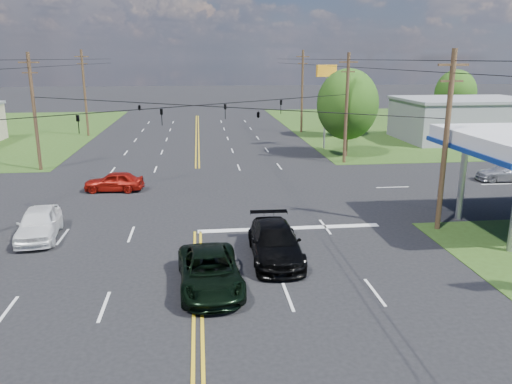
{
  "coord_description": "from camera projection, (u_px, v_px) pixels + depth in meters",
  "views": [
    {
      "loc": [
        0.25,
        -21.47,
        9.02
      ],
      "look_at": [
        3.38,
        6.0,
        1.59
      ],
      "focal_mm": 35.0,
      "sensor_mm": 36.0,
      "label": 1
    }
  ],
  "objects": [
    {
      "name": "suv_black",
      "position": [
        275.0,
        242.0,
        23.0
      ],
      "size": [
        2.36,
        5.56,
        1.6
      ],
      "primitive_type": "imported",
      "rotation": [
        0.0,
        0.0,
        -0.02
      ],
      "color": "black",
      "rests_on": "ground"
    },
    {
      "name": "tree_right_a",
      "position": [
        348.0,
        104.0,
        46.21
      ],
      "size": [
        5.7,
        5.7,
        8.18
      ],
      "color": "#442A1D",
      "rests_on": "ground"
    },
    {
      "name": "span_wire_signals",
      "position": [
        195.0,
        106.0,
        32.87
      ],
      "size": [
        26.0,
        18.0,
        1.13
      ],
      "color": "black",
      "rests_on": "ground"
    },
    {
      "name": "retail_ne",
      "position": [
        464.0,
        121.0,
        56.33
      ],
      "size": [
        14.0,
        10.0,
        4.4
      ],
      "primitive_type": "cube",
      "color": "gray",
      "rests_on": "ground"
    },
    {
      "name": "grass_ne",
      "position": [
        452.0,
        126.0,
        68.96
      ],
      "size": [
        46.0,
        48.0,
        0.03
      ],
      "primitive_type": "cube",
      "color": "#2C4516",
      "rests_on": "ground"
    },
    {
      "name": "pole_right_far",
      "position": [
        302.0,
        90.0,
        61.37
      ],
      "size": [
        1.6,
        0.28,
        10.0
      ],
      "color": "#442A1D",
      "rests_on": "ground"
    },
    {
      "name": "tree_far_r",
      "position": [
        455.0,
        93.0,
        65.76
      ],
      "size": [
        5.32,
        5.32,
        7.63
      ],
      "color": "#442A1D",
      "rests_on": "ground"
    },
    {
      "name": "stop_bar",
      "position": [
        289.0,
        228.0,
        27.3
      ],
      "size": [
        10.0,
        0.5,
        0.02
      ],
      "primitive_type": "cube",
      "color": "silver",
      "rests_on": "ground"
    },
    {
      "name": "ground",
      "position": [
        198.0,
        193.0,
        34.42
      ],
      "size": [
        280.0,
        280.0,
        0.0
      ],
      "primitive_type": "plane",
      "color": "black",
      "rests_on": "ground"
    },
    {
      "name": "pole_ne",
      "position": [
        346.0,
        107.0,
        43.21
      ],
      "size": [
        1.6,
        0.28,
        9.5
      ],
      "color": "#442A1D",
      "rests_on": "ground"
    },
    {
      "name": "pole_se",
      "position": [
        446.0,
        140.0,
        25.94
      ],
      "size": [
        1.6,
        0.28,
        9.5
      ],
      "color": "#442A1D",
      "rests_on": "ground"
    },
    {
      "name": "sedan_red",
      "position": [
        114.0,
        181.0,
        34.81
      ],
      "size": [
        4.17,
        1.96,
        1.38
      ],
      "primitive_type": "imported",
      "rotation": [
        0.0,
        0.0,
        -1.65
      ],
      "color": "#97130B",
      "rests_on": "ground"
    },
    {
      "name": "pickup_white",
      "position": [
        39.0,
        223.0,
        25.65
      ],
      "size": [
        2.42,
        4.88,
        1.6
      ],
      "primitive_type": "imported",
      "rotation": [
        0.0,
        0.0,
        0.12
      ],
      "color": "white",
      "rests_on": "ground"
    },
    {
      "name": "sedan_far",
      "position": [
        507.0,
        172.0,
        37.77
      ],
      "size": [
        4.69,
        2.31,
        1.31
      ],
      "primitive_type": "imported",
      "rotation": [
        0.0,
        0.0,
        -1.68
      ],
      "color": "#B3B4B8",
      "rests_on": "ground"
    },
    {
      "name": "tree_right_b",
      "position": [
        338.0,
        101.0,
        58.16
      ],
      "size": [
        4.94,
        4.94,
        7.09
      ],
      "color": "#442A1D",
      "rests_on": "ground"
    },
    {
      "name": "pole_left_far",
      "position": [
        85.0,
        92.0,
        58.52
      ],
      "size": [
        1.6,
        0.28,
        10.0
      ],
      "color": "#442A1D",
      "rests_on": "ground"
    },
    {
      "name": "power_lines",
      "position": [
        193.0,
        65.0,
        30.27
      ],
      "size": [
        26.04,
        100.0,
        0.64
      ],
      "color": "black",
      "rests_on": "ground"
    },
    {
      "name": "pickup_dkgreen",
      "position": [
        210.0,
        271.0,
        20.04
      ],
      "size": [
        2.74,
        5.41,
        1.47
      ],
      "primitive_type": "imported",
      "rotation": [
        0.0,
        0.0,
        0.06
      ],
      "color": "black",
      "rests_on": "ground"
    },
    {
      "name": "pole_nw",
      "position": [
        34.0,
        111.0,
        40.36
      ],
      "size": [
        1.6,
        0.28,
        9.5
      ],
      "color": "#442A1D",
      "rests_on": "ground"
    },
    {
      "name": "polesign_ne",
      "position": [
        326.0,
        83.0,
        49.82
      ],
      "size": [
        2.25,
        1.06,
        8.41
      ],
      "color": "#A5A5AA",
      "rests_on": "ground"
    }
  ]
}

